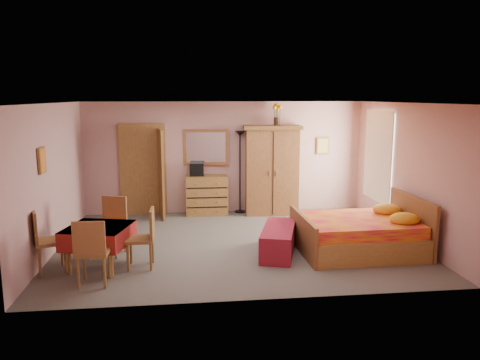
{
  "coord_description": "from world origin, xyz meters",
  "views": [
    {
      "loc": [
        -0.92,
        -8.38,
        2.72
      ],
      "look_at": [
        0.1,
        0.3,
        1.15
      ],
      "focal_mm": 35.0,
      "sensor_mm": 36.0,
      "label": 1
    }
  ],
  "objects": [
    {
      "name": "floor",
      "position": [
        0.0,
        0.0,
        0.0
      ],
      "size": [
        6.5,
        6.5,
        0.0
      ],
      "primitive_type": "plane",
      "color": "#656259",
      "rests_on": "ground"
    },
    {
      "name": "bed",
      "position": [
        2.08,
        -0.7,
        0.49
      ],
      "size": [
        2.14,
        1.7,
        0.98
      ],
      "primitive_type": "cube",
      "rotation": [
        0.0,
        0.0,
        0.02
      ],
      "color": "red",
      "rests_on": "floor"
    },
    {
      "name": "floor_lamp",
      "position": [
        0.34,
        2.35,
        0.97
      ],
      "size": [
        0.3,
        0.3,
        1.93
      ],
      "primitive_type": "cube",
      "rotation": [
        0.0,
        0.0,
        -0.27
      ],
      "color": "black",
      "rests_on": "floor"
    },
    {
      "name": "chair_south",
      "position": [
        -2.28,
        -1.67,
        0.5
      ],
      "size": [
        0.47,
        0.47,
        1.0
      ],
      "primitive_type": "cube",
      "rotation": [
        0.0,
        0.0,
        -0.03
      ],
      "color": "olive",
      "rests_on": "floor"
    },
    {
      "name": "wall_mirror",
      "position": [
        -0.45,
        2.47,
        1.55
      ],
      "size": [
        1.06,
        0.14,
        0.84
      ],
      "primitive_type": "cube",
      "rotation": [
        0.0,
        0.0,
        -0.08
      ],
      "color": "silver",
      "rests_on": "wall_back"
    },
    {
      "name": "chair_north",
      "position": [
        -2.24,
        -0.37,
        0.5
      ],
      "size": [
        0.57,
        0.57,
        1.0
      ],
      "primitive_type": "cube",
      "rotation": [
        0.0,
        0.0,
        2.83
      ],
      "color": "#A77338",
      "rests_on": "floor"
    },
    {
      "name": "picture_left",
      "position": [
        -3.22,
        -0.6,
        1.7
      ],
      "size": [
        0.04,
        0.32,
        0.42
      ],
      "primitive_type": "cube",
      "color": "orange",
      "rests_on": "wall_left"
    },
    {
      "name": "chair_west",
      "position": [
        -3.05,
        -1.08,
        0.5
      ],
      "size": [
        0.59,
        0.59,
        1.0
      ],
      "primitive_type": "cube",
      "rotation": [
        0.0,
        0.0,
        -1.19
      ],
      "color": "#A16D36",
      "rests_on": "floor"
    },
    {
      "name": "stereo",
      "position": [
        -0.67,
        2.32,
        1.06
      ],
      "size": [
        0.33,
        0.24,
        0.3
      ],
      "primitive_type": "cube",
      "rotation": [
        0.0,
        0.0,
        -0.02
      ],
      "color": "black",
      "rests_on": "chest_of_drawers"
    },
    {
      "name": "ceiling",
      "position": [
        0.0,
        0.0,
        2.6
      ],
      "size": [
        6.5,
        6.5,
        0.0
      ],
      "primitive_type": "plane",
      "rotation": [
        3.14,
        0.0,
        0.0
      ],
      "color": "brown",
      "rests_on": "wall_back"
    },
    {
      "name": "picture_back",
      "position": [
        2.35,
        2.47,
        1.55
      ],
      "size": [
        0.3,
        0.04,
        0.4
      ],
      "primitive_type": "cube",
      "color": "#D8BF59",
      "rests_on": "wall_back"
    },
    {
      "name": "chest_of_drawers",
      "position": [
        -0.45,
        2.26,
        0.45
      ],
      "size": [
        0.96,
        0.49,
        0.91
      ],
      "primitive_type": "cube",
      "rotation": [
        0.0,
        0.0,
        -0.01
      ],
      "color": "olive",
      "rests_on": "floor"
    },
    {
      "name": "doorway",
      "position": [
        -1.9,
        2.47,
        1.02
      ],
      "size": [
        1.06,
        0.12,
        2.15
      ],
      "primitive_type": "cube",
      "color": "#9E6B35",
      "rests_on": "floor"
    },
    {
      "name": "wardrobe",
      "position": [
        1.06,
        2.16,
        1.03
      ],
      "size": [
        1.36,
        0.78,
        2.06
      ],
      "primitive_type": "cube",
      "rotation": [
        0.0,
        0.0,
        -0.08
      ],
      "color": "brown",
      "rests_on": "floor"
    },
    {
      "name": "window",
      "position": [
        3.21,
        1.2,
        1.45
      ],
      "size": [
        0.08,
        1.4,
        1.95
      ],
      "primitive_type": "cube",
      "color": "white",
      "rests_on": "wall_right"
    },
    {
      "name": "wall_front",
      "position": [
        0.0,
        -2.5,
        1.3
      ],
      "size": [
        6.5,
        0.1,
        2.6
      ],
      "primitive_type": "cube",
      "color": "tan",
      "rests_on": "floor"
    },
    {
      "name": "sunflower_vase",
      "position": [
        1.18,
        2.25,
        2.31
      ],
      "size": [
        0.2,
        0.2,
        0.5
      ],
      "primitive_type": "cube",
      "rotation": [
        0.0,
        0.0,
        0.0
      ],
      "color": "yellow",
      "rests_on": "wardrobe"
    },
    {
      "name": "wall_right",
      "position": [
        3.25,
        0.0,
        1.3
      ],
      "size": [
        0.1,
        5.0,
        2.6
      ],
      "primitive_type": "cube",
      "color": "tan",
      "rests_on": "floor"
    },
    {
      "name": "wall_left",
      "position": [
        -3.25,
        0.0,
        1.3
      ],
      "size": [
        0.1,
        5.0,
        2.6
      ],
      "primitive_type": "cube",
      "color": "tan",
      "rests_on": "floor"
    },
    {
      "name": "wall_back",
      "position": [
        0.0,
        2.5,
        1.3
      ],
      "size": [
        6.5,
        0.1,
        2.6
      ],
      "primitive_type": "cube",
      "color": "tan",
      "rests_on": "floor"
    },
    {
      "name": "dining_table",
      "position": [
        -2.32,
        -1.01,
        0.34
      ],
      "size": [
        1.14,
        1.14,
        0.69
      ],
      "primitive_type": "cube",
      "rotation": [
        0.0,
        0.0,
        -0.25
      ],
      "color": "maroon",
      "rests_on": "floor"
    },
    {
      "name": "bench",
      "position": [
        0.67,
        -0.64,
        0.23
      ],
      "size": [
        0.9,
        1.49,
        0.47
      ],
      "primitive_type": "cube",
      "rotation": [
        0.0,
        0.0,
        -0.29
      ],
      "color": "maroon",
      "rests_on": "floor"
    },
    {
      "name": "chair_east",
      "position": [
        -1.67,
        -1.05,
        0.48
      ],
      "size": [
        0.44,
        0.44,
        0.96
      ],
      "primitive_type": "cube",
      "rotation": [
        0.0,
        0.0,
        1.55
      ],
      "color": "olive",
      "rests_on": "floor"
    }
  ]
}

